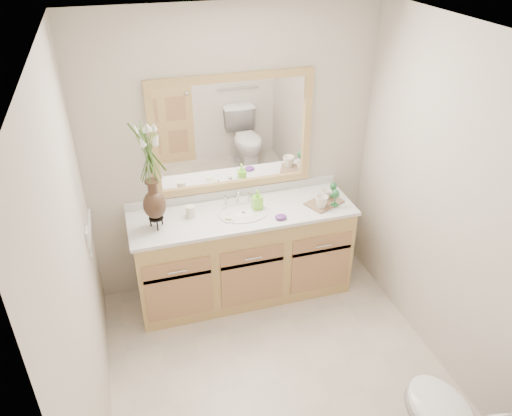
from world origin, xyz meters
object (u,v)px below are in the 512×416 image
object	(u,v)px
tumbler	(190,211)
soap_bottle	(257,200)
tray	(324,203)
flower_vase	(149,160)

from	to	relation	value
tumbler	soap_bottle	xyz separation A→B (m)	(0.55, -0.03, 0.03)
tumbler	tray	world-z (taller)	tumbler
tumbler	tray	distance (m)	1.11
flower_vase	soap_bottle	size ratio (longest dim) A/B	5.54
soap_bottle	tumbler	bearing A→B (deg)	172.51
soap_bottle	tray	bearing A→B (deg)	-12.99
soap_bottle	tray	world-z (taller)	soap_bottle
soap_bottle	flower_vase	bearing A→B (deg)	178.81
flower_vase	soap_bottle	distance (m)	0.96
tumbler	tray	bearing A→B (deg)	-5.80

